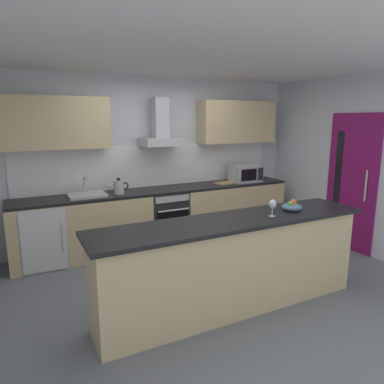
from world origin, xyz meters
TOP-DOWN VIEW (x-y plane):
  - ground at (0.00, 0.00)m, footprint 5.97×4.54m
  - ceiling at (0.00, 0.00)m, footprint 5.97×4.54m
  - wall_back at (0.00, 1.83)m, footprint 5.97×0.12m
  - wall_right at (2.55, 0.00)m, footprint 0.12×4.54m
  - backsplash_tile at (0.00, 1.76)m, footprint 4.23×0.02m
  - counter_back at (0.00, 1.45)m, footprint 4.38×0.60m
  - counter_island at (-0.09, -0.67)m, footprint 2.98×0.64m
  - upper_cabinets at (-0.00, 1.60)m, footprint 4.32×0.32m
  - side_door at (2.47, 0.02)m, footprint 0.08×0.85m
  - oven at (0.03, 1.42)m, footprint 0.60×0.62m
  - refrigerator at (-1.76, 1.42)m, footprint 0.58×0.60m
  - microwave at (1.52, 1.39)m, footprint 0.50×0.38m
  - sink at (-1.15, 1.43)m, footprint 0.50×0.40m
  - kettle at (-0.70, 1.39)m, footprint 0.29×0.15m
  - range_hood at (0.03, 1.55)m, footprint 0.62×0.45m
  - wine_glass at (0.32, -0.76)m, footprint 0.08×0.08m
  - fruit_bowl at (0.67, -0.67)m, footprint 0.22×0.22m
  - chopping_board at (1.11, 1.40)m, footprint 0.36×0.25m

SIDE VIEW (x-z plane):
  - ground at x=0.00m, z-range -0.02..0.00m
  - refrigerator at x=-1.76m, z-range 0.00..0.85m
  - counter_back at x=0.00m, z-range 0.00..0.90m
  - oven at x=0.03m, z-range 0.06..0.86m
  - counter_island at x=-0.09m, z-range 0.01..0.98m
  - chopping_board at x=1.11m, z-range 0.90..0.92m
  - sink at x=-1.15m, z-range 0.80..1.06m
  - kettle at x=-0.70m, z-range 0.89..1.13m
  - fruit_bowl at x=0.67m, z-range 0.95..1.08m
  - side_door at x=2.47m, z-range 0.00..2.05m
  - microwave at x=1.52m, z-range 0.90..1.20m
  - wine_glass at x=0.32m, z-range 1.01..1.19m
  - backsplash_tile at x=0.00m, z-range 0.90..1.56m
  - wall_back at x=0.00m, z-range 0.00..2.60m
  - wall_right at x=2.55m, z-range 0.00..2.60m
  - range_hood at x=0.03m, z-range 1.43..2.15m
  - upper_cabinets at x=0.00m, z-range 1.56..2.26m
  - ceiling at x=0.00m, z-range 2.60..2.62m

